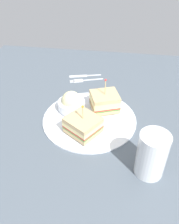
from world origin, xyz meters
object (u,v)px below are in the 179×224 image
(drink_glass, at_px, (151,157))
(plate, at_px, (90,118))
(sandwich_half_back, at_px, (83,125))
(sandwich_half_front, at_px, (105,101))
(coleslaw_bowl, at_px, (71,103))
(fork, at_px, (83,80))
(knife, at_px, (83,76))

(drink_glass, bearing_deg, plate, 134.68)
(plate, bearing_deg, sandwich_half_back, -97.61)
(sandwich_half_front, relative_size, coleslaw_bowl, 1.26)
(sandwich_half_front, relative_size, sandwich_half_back, 0.93)
(plate, distance_m, coleslaw_bowl, 0.08)
(sandwich_half_back, xyz_separation_m, fork, (-0.05, 0.29, -0.03))
(drink_glass, bearing_deg, knife, 118.31)
(plate, distance_m, sandwich_half_back, 0.07)
(knife, bearing_deg, sandwich_half_front, -63.55)
(plate, relative_size, sandwich_half_front, 2.67)
(sandwich_half_back, xyz_separation_m, drink_glass, (0.18, -0.11, 0.02))
(plate, distance_m, sandwich_half_front, 0.07)
(drink_glass, xyz_separation_m, knife, (-0.23, 0.43, -0.05))
(drink_glass, relative_size, knife, 0.94)
(plate, distance_m, knife, 0.27)
(plate, bearing_deg, coleslaw_bowl, 150.91)
(fork, xyz_separation_m, knife, (-0.00, 0.04, -0.00))
(plate, relative_size, sandwich_half_back, 2.48)
(coleslaw_bowl, bearing_deg, sandwich_half_front, 10.02)
(plate, bearing_deg, drink_glass, -45.32)
(plate, relative_size, knife, 2.29)
(plate, distance_m, fork, 0.23)
(sandwich_half_front, bearing_deg, fork, 120.13)
(plate, height_order, drink_glass, drink_glass)
(fork, bearing_deg, sandwich_half_back, -79.92)
(sandwich_half_front, relative_size, fork, 0.84)
(sandwich_half_back, bearing_deg, coleslaw_bowl, 118.41)
(plate, distance_m, drink_glass, 0.25)
(sandwich_half_back, distance_m, drink_glass, 0.21)
(sandwich_half_front, relative_size, knife, 0.85)
(sandwich_half_back, distance_m, knife, 0.33)
(drink_glass, height_order, fork, drink_glass)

